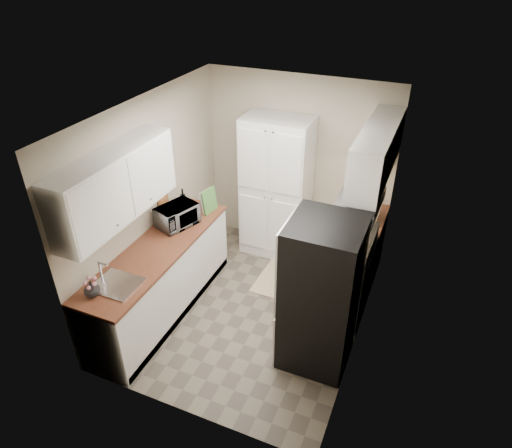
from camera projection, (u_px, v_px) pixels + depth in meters
name	position (u px, v px, depth m)	size (l,w,h in m)	color
ground	(252.00, 308.00, 5.68)	(3.20, 3.20, 0.00)	#665B4C
room_shell	(249.00, 192.00, 4.82)	(2.64, 3.24, 2.52)	beige
pantry_cabinet	(276.00, 188.00, 6.24)	(0.90, 0.55, 2.00)	white
base_cabinet_left	(161.00, 281.00, 5.44)	(0.60, 2.30, 0.88)	white
countertop_left	(157.00, 249.00, 5.20)	(0.63, 2.33, 0.04)	brown
base_cabinet_right	(356.00, 246.00, 6.05)	(0.60, 0.80, 0.88)	white
countertop_right	(360.00, 217.00, 5.81)	(0.63, 0.83, 0.04)	brown
electric_range	(340.00, 279.00, 5.41)	(0.71, 0.78, 1.13)	#B7B7BC
refrigerator	(321.00, 295.00, 4.60)	(0.70, 0.72, 1.70)	#B7B7BC
microwave	(177.00, 216.00, 5.53)	(0.48, 0.33, 0.27)	#ABABAF
wine_bottle	(183.00, 201.00, 5.83)	(0.07, 0.07, 0.28)	black
flower_vase	(92.00, 289.00, 4.45)	(0.16, 0.16, 0.16)	silver
cutting_board	(210.00, 201.00, 5.79)	(0.02, 0.25, 0.32)	#468137
toaster_oven	(368.00, 213.00, 5.66)	(0.26, 0.33, 0.19)	#A8A8AD
fruit_basket	(371.00, 202.00, 5.59)	(0.23, 0.23, 0.10)	#EC4A12
kitchen_mat	(277.00, 279.00, 6.16)	(0.49, 0.78, 0.01)	#D2B289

